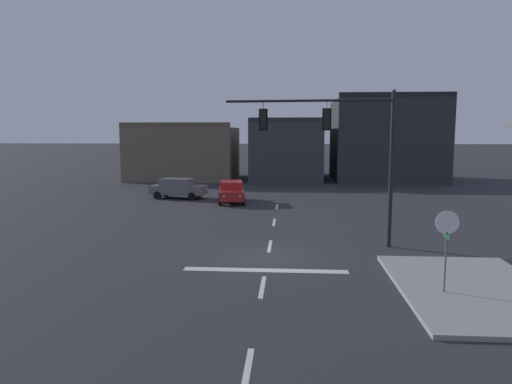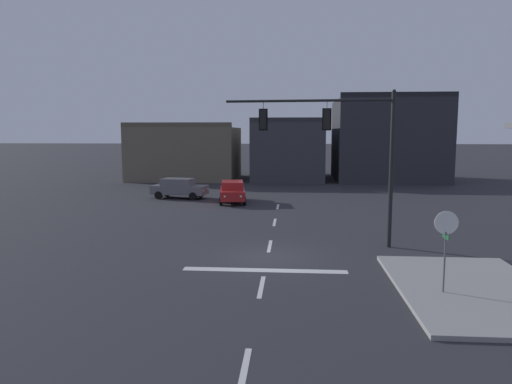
{
  "view_description": "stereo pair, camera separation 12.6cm",
  "coord_description": "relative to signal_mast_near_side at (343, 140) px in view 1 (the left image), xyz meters",
  "views": [
    {
      "loc": [
        0.92,
        -20.08,
        5.34
      ],
      "look_at": [
        -0.7,
        2.62,
        2.49
      ],
      "focal_mm": 33.67,
      "sensor_mm": 36.0,
      "label": 1
    },
    {
      "loc": [
        1.05,
        -20.07,
        5.34
      ],
      "look_at": [
        -0.7,
        2.62,
        2.49
      ],
      "focal_mm": 33.67,
      "sensor_mm": 36.0,
      "label": 2
    }
  ],
  "objects": [
    {
      "name": "sidewalk_near_corner",
      "position": [
        3.78,
        -6.46,
        -4.9
      ],
      "size": [
        5.0,
        8.0,
        0.15
      ],
      "primitive_type": "cube",
      "color": "gray",
      "rests_on": "ground"
    },
    {
      "name": "lane_centreline",
      "position": [
        -3.35,
        -0.46,
        -4.97
      ],
      "size": [
        0.16,
        26.4,
        0.01
      ],
      "color": "silver",
      "rests_on": "ground"
    },
    {
      "name": "stop_sign",
      "position": [
        2.63,
        -6.97,
        -2.83
      ],
      "size": [
        0.76,
        0.64,
        2.83
      ],
      "color": "#56565B",
      "rests_on": "ground"
    },
    {
      "name": "stop_bar_paint",
      "position": [
        -3.35,
        -4.46,
        -4.97
      ],
      "size": [
        6.4,
        0.5,
        0.01
      ],
      "primitive_type": "cube",
      "color": "silver",
      "rests_on": "ground"
    },
    {
      "name": "ground_plane",
      "position": [
        -3.35,
        -2.46,
        -4.98
      ],
      "size": [
        400.0,
        400.0,
        0.0
      ],
      "primitive_type": "plane",
      "color": "#2B2B30"
    },
    {
      "name": "signal_mast_near_side",
      "position": [
        0.0,
        0.0,
        0.0
      ],
      "size": [
        7.8,
        0.85,
        7.24
      ],
      "color": "black",
      "rests_on": "ground"
    },
    {
      "name": "car_lot_middle",
      "position": [
        -6.87,
        13.46,
        -4.12
      ],
      "size": [
        2.39,
        4.62,
        1.61
      ],
      "color": "#A81E1E",
      "rests_on": "ground"
    },
    {
      "name": "building_row",
      "position": [
        -0.98,
        32.31,
        -1.3
      ],
      "size": [
        34.26,
        12.78,
        9.31
      ],
      "color": "#665B4C",
      "rests_on": "ground"
    },
    {
      "name": "car_lot_nearside",
      "position": [
        -11.46,
        15.39,
        -4.12
      ],
      "size": [
        4.63,
        2.41,
        1.61
      ],
      "color": "slate",
      "rests_on": "ground"
    }
  ]
}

